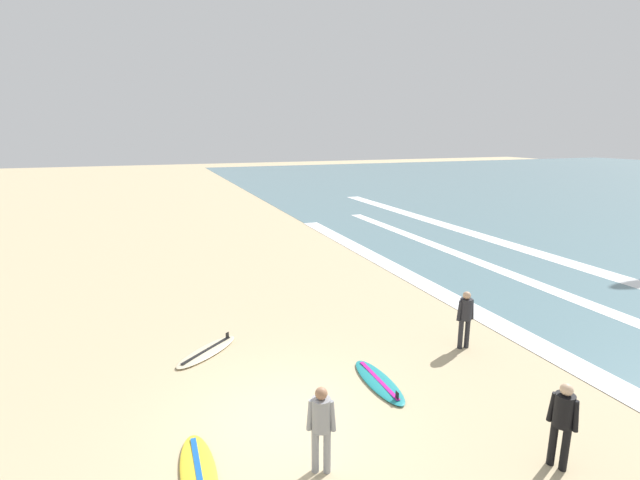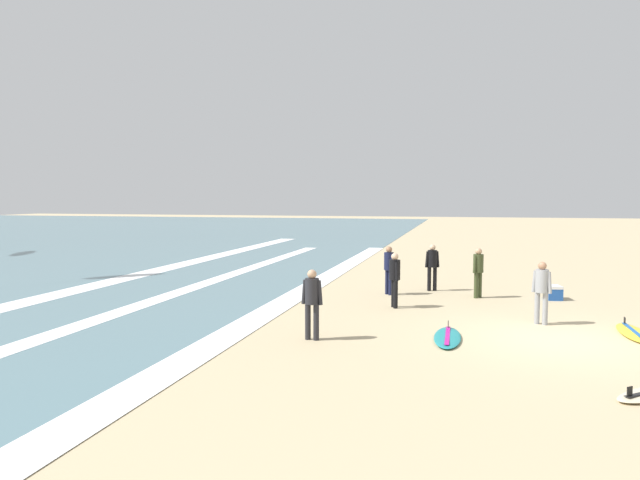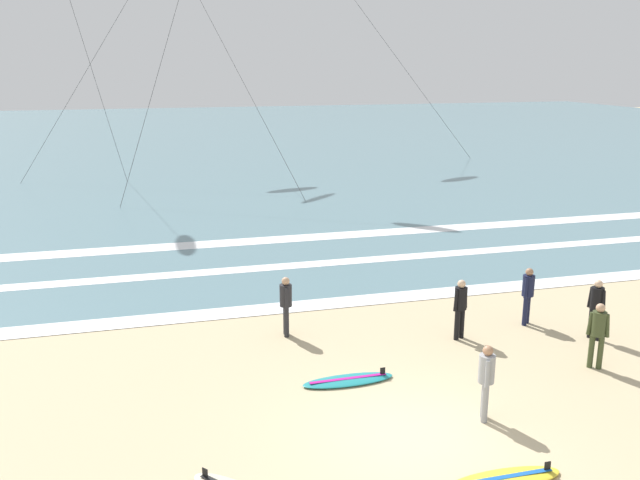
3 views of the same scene
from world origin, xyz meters
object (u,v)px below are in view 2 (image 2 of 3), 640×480
object	(u,v)px
surfer_left_near	(389,266)
surfboard_left_pile	(447,337)
surfer_left_far	(478,268)
surfboard_foreground_flat	(634,333)
surfer_right_near	(542,287)
surfer_background_far	(395,275)
cooler_box	(553,292)
surfer_foreground_main	(312,298)
surfer_mid_group	(432,263)

from	to	relation	value
surfer_left_near	surfboard_left_pile	size ratio (longest dim) A/B	0.76
surfer_left_near	surfer_left_far	distance (m)	2.84
surfboard_foreground_flat	surfer_left_far	bearing A→B (deg)	38.66
surfboard_foreground_flat	surfer_right_near	bearing A→B (deg)	71.74
surfer_right_near	surfboard_left_pile	world-z (taller)	surfer_right_near
surfer_right_near	surfer_left_far	bearing A→B (deg)	21.87
surfer_left_far	surfboard_foreground_flat	size ratio (longest dim) A/B	0.76
surfer_background_far	surfboard_left_pile	bearing A→B (deg)	-155.29
surfboard_foreground_flat	cooler_box	size ratio (longest dim) A/B	3.13
surfer_background_far	surfboard_foreground_flat	bearing A→B (deg)	-108.95
surfer_foreground_main	surfboard_foreground_flat	distance (m)	7.61
surfer_right_near	surfboard_left_pile	distance (m)	3.24
surfer_left_near	surfboard_foreground_flat	distance (m)	7.63
surfer_mid_group	surfer_left_near	distance (m)	1.77
surfer_left_near	surfer_right_near	size ratio (longest dim) A/B	1.00
surfer_left_near	surfer_background_far	size ratio (longest dim) A/B	1.00
surfer_left_far	surfer_foreground_main	bearing A→B (deg)	150.21
surfer_left_near	cooler_box	xyz separation A→B (m)	(0.35, -5.14, -0.74)
surfer_right_near	surfboard_left_pile	bearing A→B (deg)	133.56
surfer_mid_group	surfer_foreground_main	xyz separation A→B (m)	(-7.64, 2.27, 0.00)
cooler_box	surfer_background_far	bearing A→B (deg)	118.64
surfer_background_far	surfboard_left_pile	xyz separation A→B (m)	(-3.50, -1.61, -0.91)
surfer_foreground_main	surfer_background_far	world-z (taller)	same
surfer_foreground_main	surfboard_foreground_flat	world-z (taller)	surfer_foreground_main
surfer_foreground_main	surfboard_foreground_flat	size ratio (longest dim) A/B	0.76
surfer_left_far	surfer_background_far	xyz separation A→B (m)	(-2.30, 2.40, 0.00)
surfer_foreground_main	surfer_left_near	world-z (taller)	same
surfer_left_near	surfer_background_far	world-z (taller)	same
surfer_foreground_main	cooler_box	distance (m)	9.17
cooler_box	surfboard_foreground_flat	bearing A→B (deg)	-165.94
surfer_foreground_main	surfer_background_far	size ratio (longest dim) A/B	1.00
surfer_foreground_main	surfer_left_far	size ratio (longest dim) A/B	1.00
surfer_foreground_main	cooler_box	bearing A→B (deg)	-41.55
surfer_left_near	cooler_box	world-z (taller)	surfer_left_near
surfboard_left_pile	surfboard_foreground_flat	size ratio (longest dim) A/B	1.00
surfer_left_near	surfboard_left_pile	world-z (taller)	surfer_left_near
surfer_right_near	surfboard_foreground_flat	world-z (taller)	surfer_right_near
surfer_mid_group	surfer_background_far	distance (m)	3.48
surfer_right_near	surfboard_foreground_flat	bearing A→B (deg)	-108.26
surfer_mid_group	cooler_box	xyz separation A→B (m)	(-0.80, -3.80, -0.74)
surfer_background_far	surfboard_left_pile	world-z (taller)	surfer_background_far
cooler_box	surfer_mid_group	bearing A→B (deg)	78.11
surfer_left_near	surfboard_left_pile	distance (m)	6.14
surfboard_left_pile	surfboard_foreground_flat	world-z (taller)	same
surfer_foreground_main	cooler_box	xyz separation A→B (m)	(6.84, -6.06, -0.74)
surfer_left_far	surfer_background_far	distance (m)	3.32
surfboard_left_pile	surfer_left_near	bearing A→B (deg)	19.79
surfer_mid_group	surfer_left_near	size ratio (longest dim) A/B	1.00
surfboard_foreground_flat	surfer_mid_group	bearing A→B (deg)	42.62
surfer_left_near	cooler_box	distance (m)	5.21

